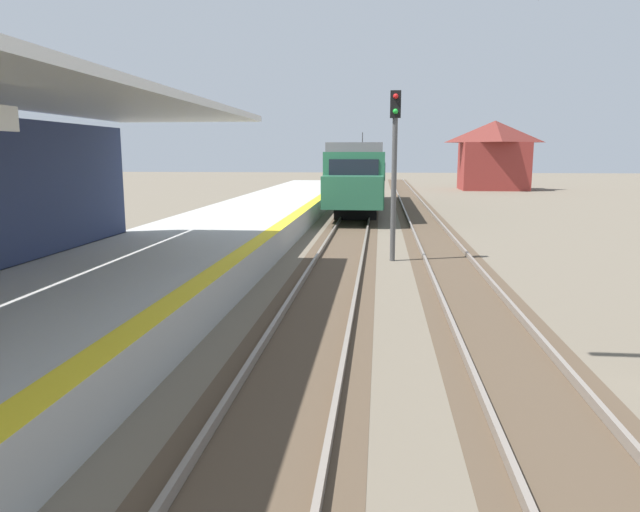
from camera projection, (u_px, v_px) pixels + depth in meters
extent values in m
cube|color=#A8A8A3|center=(171.00, 261.00, 16.08)|extent=(5.00, 80.00, 0.90)
cube|color=yellow|center=(252.00, 245.00, 15.77)|extent=(0.50, 80.00, 0.01)
cube|color=#4C3D2D|center=(341.00, 255.00, 19.63)|extent=(2.34, 120.00, 0.01)
cube|color=slate|center=(320.00, 252.00, 19.69)|extent=(0.08, 120.00, 0.15)
cube|color=slate|center=(363.00, 253.00, 19.55)|extent=(0.08, 120.00, 0.15)
cube|color=#4C3D2D|center=(445.00, 257.00, 19.29)|extent=(2.34, 120.00, 0.01)
cube|color=slate|center=(423.00, 254.00, 19.35)|extent=(0.08, 120.00, 0.15)
cube|color=slate|center=(467.00, 255.00, 19.21)|extent=(0.08, 120.00, 0.15)
cube|color=#286647|center=(360.00, 175.00, 36.40)|extent=(2.90, 18.00, 2.70)
cube|color=slate|center=(360.00, 149.00, 36.13)|extent=(2.67, 18.00, 0.44)
cube|color=black|center=(354.00, 172.00, 27.49)|extent=(2.32, 0.06, 1.21)
cube|color=#286647|center=(353.00, 192.00, 26.87)|extent=(2.78, 1.60, 1.49)
cube|color=black|center=(384.00, 168.00, 36.18)|extent=(0.04, 15.84, 0.86)
cylinder|color=#333333|center=(362.00, 139.00, 39.54)|extent=(0.06, 0.06, 0.90)
cube|color=black|center=(356.00, 211.00, 30.96)|extent=(2.17, 2.20, 0.72)
cube|color=black|center=(363.00, 196.00, 42.42)|extent=(2.17, 2.20, 0.72)
cylinder|color=#4C4C4C|center=(394.00, 191.00, 18.19)|extent=(0.16, 0.16, 4.40)
cube|color=black|center=(396.00, 104.00, 17.75)|extent=(0.32, 0.24, 0.80)
sphere|color=red|center=(396.00, 96.00, 17.57)|extent=(0.16, 0.16, 0.16)
sphere|color=green|center=(395.00, 111.00, 17.65)|extent=(0.16, 0.16, 0.16)
cube|color=maroon|center=(493.00, 166.00, 55.34)|extent=(6.00, 4.80, 4.40)
pyramid|color=maroon|center=(495.00, 132.00, 54.79)|extent=(6.60, 5.28, 2.00)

